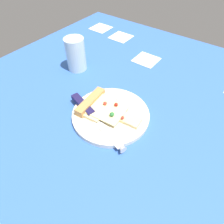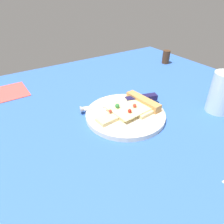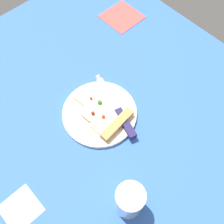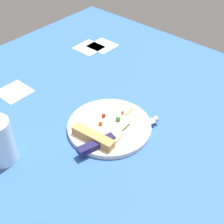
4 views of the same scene
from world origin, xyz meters
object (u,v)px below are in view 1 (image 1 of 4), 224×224
Objects in this scene: drinking_glass at (76,54)px; plate at (111,115)px; pizza_slice at (103,108)px; knife at (91,114)px.

plate is at bearing -116.20° from drinking_glass.
plate is 1.24× the size of pizza_slice.
plate is 0.95× the size of knife.
pizza_slice is at bearing 95.79° from plate.
drinking_glass is (12.21, 24.82, 5.23)cm from plate.
drinking_glass reaches higher than plate.
pizza_slice is (-0.26, 2.57, 1.46)cm from plate.
pizza_slice is 4.06cm from knife.
knife is at bearing -127.82° from drinking_glass.
plate is 5.73cm from knife.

